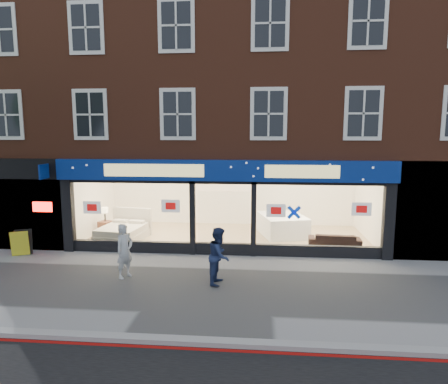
# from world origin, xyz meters

# --- Properties ---
(ground) EXTENTS (120.00, 120.00, 0.00)m
(ground) POSITION_xyz_m (0.00, 0.00, 0.00)
(ground) COLOR gray
(ground) RESTS_ON ground
(kerb_line) EXTENTS (60.00, 0.10, 0.01)m
(kerb_line) POSITION_xyz_m (0.00, -3.10, 0.01)
(kerb_line) COLOR #8C0A07
(kerb_line) RESTS_ON ground
(kerb_stone) EXTENTS (60.00, 0.25, 0.12)m
(kerb_stone) POSITION_xyz_m (0.00, -2.90, 0.06)
(kerb_stone) COLOR gray
(kerb_stone) RESTS_ON ground
(showroom_floor) EXTENTS (11.00, 4.50, 0.10)m
(showroom_floor) POSITION_xyz_m (0.00, 5.25, 0.05)
(showroom_floor) COLOR tan
(showroom_floor) RESTS_ON ground
(building) EXTENTS (19.00, 8.26, 10.30)m
(building) POSITION_xyz_m (-0.02, 6.93, 6.67)
(building) COLOR brown
(building) RESTS_ON ground
(display_bed) EXTENTS (1.80, 2.11, 1.09)m
(display_bed) POSITION_xyz_m (-3.99, 4.33, 0.41)
(display_bed) COLOR beige
(display_bed) RESTS_ON showroom_floor
(bedside_table) EXTENTS (0.58, 0.58, 0.55)m
(bedside_table) POSITION_xyz_m (-4.96, 5.01, 0.38)
(bedside_table) COLOR brown
(bedside_table) RESTS_ON showroom_floor
(mattress_stack) EXTENTS (2.09, 2.39, 0.81)m
(mattress_stack) POSITION_xyz_m (2.18, 5.58, 0.50)
(mattress_stack) COLOR white
(mattress_stack) RESTS_ON showroom_floor
(sofa) EXTENTS (1.86, 0.84, 0.53)m
(sofa) POSITION_xyz_m (3.94, 3.90, 0.36)
(sofa) COLOR black
(sofa) RESTS_ON showroom_floor
(a_board) EXTENTS (0.68, 0.57, 0.89)m
(a_board) POSITION_xyz_m (-6.90, 2.36, 0.44)
(a_board) COLOR yellow
(a_board) RESTS_ON ground
(pedestrian_grey) EXTENTS (0.62, 0.69, 1.59)m
(pedestrian_grey) POSITION_xyz_m (-2.65, 0.63, 0.80)
(pedestrian_grey) COLOR #B4B7BC
(pedestrian_grey) RESTS_ON ground
(pedestrian_blue) EXTENTS (0.71, 0.85, 1.60)m
(pedestrian_blue) POSITION_xyz_m (0.14, 0.40, 0.80)
(pedestrian_blue) COLOR #1A264B
(pedestrian_blue) RESTS_ON ground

